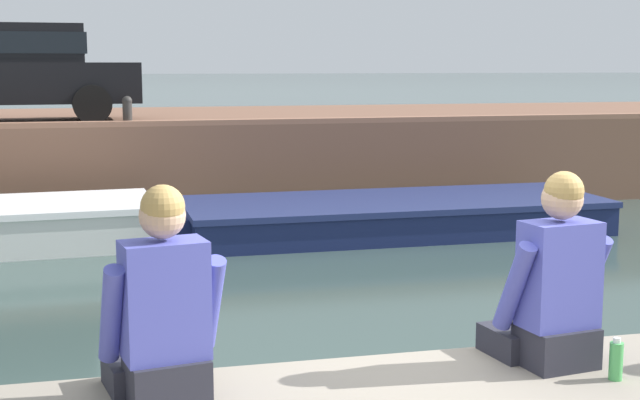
% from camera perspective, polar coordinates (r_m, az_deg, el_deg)
% --- Properties ---
extents(ground_plane, '(400.00, 400.00, 0.00)m').
position_cam_1_polar(ground_plane, '(9.23, -3.47, -5.78)').
color(ground_plane, '#384C47').
extents(far_quay_wall, '(60.00, 6.00, 1.39)m').
position_cam_1_polar(far_quay_wall, '(16.56, -8.24, 3.04)').
color(far_quay_wall, brown).
rests_on(far_quay_wall, ground).
extents(far_wall_coping, '(60.00, 0.24, 0.08)m').
position_cam_1_polar(far_wall_coping, '(13.65, -7.11, 4.95)').
color(far_wall_coping, '#9F6C52').
rests_on(far_wall_coping, far_quay_wall).
extents(boat_moored_central_navy, '(6.88, 2.16, 0.47)m').
position_cam_1_polar(boat_moored_central_navy, '(12.25, 3.52, -1.06)').
color(boat_moored_central_navy, navy).
rests_on(boat_moored_central_navy, ground).
extents(car_left_inner_black, '(4.12, 2.02, 1.54)m').
position_cam_1_polar(car_left_inner_black, '(15.13, -19.12, 7.96)').
color(car_left_inner_black, black).
rests_on(car_left_inner_black, far_quay_wall).
extents(mooring_bollard_mid, '(0.15, 0.15, 0.45)m').
position_cam_1_polar(mooring_bollard_mid, '(13.68, -12.23, 5.67)').
color(mooring_bollard_mid, '#2D2B28').
rests_on(mooring_bollard_mid, far_quay_wall).
extents(person_seated_left, '(0.57, 0.58, 0.96)m').
position_cam_1_polar(person_seated_left, '(3.99, -10.04, -7.41)').
color(person_seated_left, '#282833').
rests_on(person_seated_left, near_quay).
extents(person_seated_right, '(0.57, 0.57, 0.96)m').
position_cam_1_polar(person_seated_right, '(4.53, 14.66, -5.60)').
color(person_seated_right, '#282833').
rests_on(person_seated_right, near_quay).
extents(bottle_drink, '(0.06, 0.06, 0.20)m').
position_cam_1_polar(bottle_drink, '(4.46, 18.42, -9.71)').
color(bottle_drink, '#4CB259').
rests_on(bottle_drink, near_quay).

